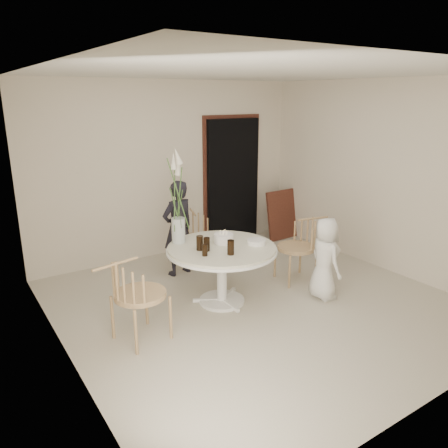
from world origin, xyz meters
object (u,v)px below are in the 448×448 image
chair_far (195,231)px  flower_vase (178,210)px  boy (325,259)px  birthday_cake (224,238)px  chair_left (129,289)px  girl (178,228)px  chair_right (304,240)px  table (222,255)px

chair_far → flower_vase: flower_vase is taller
boy → birthday_cake: bearing=68.3°
chair_left → flower_vase: bearing=-65.0°
chair_left → girl: bearing=-54.4°
flower_vase → girl: bearing=63.0°
chair_far → girl: 0.49m
chair_far → girl: size_ratio=0.58×
chair_far → chair_right: (0.94, -1.36, 0.06)m
table → chair_right: (1.33, -0.02, -0.04)m
chair_far → table: bearing=-87.6°
girl → flower_vase: size_ratio=1.17×
boy → flower_vase: bearing=67.6°
chair_left → boy: bearing=-109.0°
chair_right → flower_vase: size_ratio=0.76×
chair_far → flower_vase: (-0.74, -0.92, 0.63)m
table → chair_far: size_ratio=1.68×
chair_far → flower_vase: bearing=-110.5°
table → chair_left: bearing=-168.3°
table → chair_far: (0.39, 1.33, -0.10)m
chair_right → birthday_cake: bearing=-83.4°
table → flower_vase: (-0.36, 0.42, 0.52)m
girl → boy: (1.15, -1.70, -0.16)m
boy → birthday_cake: (-1.05, 0.69, 0.27)m
table → birthday_cake: (0.09, 0.10, 0.17)m
chair_left → flower_vase: 1.27m
table → chair_right: 1.33m
table → girl: (-0.01, 1.10, 0.06)m
girl → birthday_cake: girl is taller
chair_left → table: bearing=-89.7°
chair_left → boy: boy is taller
birthday_cake → flower_vase: flower_vase is taller
chair_left → chair_far: bearing=-57.7°
chair_right → girl: size_ratio=0.65×
flower_vase → chair_far: bearing=50.9°
table → flower_vase: bearing=130.6°
chair_far → birthday_cake: 1.30m
birthday_cake → flower_vase: bearing=144.6°
table → chair_left: chair_left is taller
table → girl: 1.10m
chair_left → flower_vase: flower_vase is taller
chair_far → chair_left: bearing=-117.7°
boy → girl: bearing=45.8°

